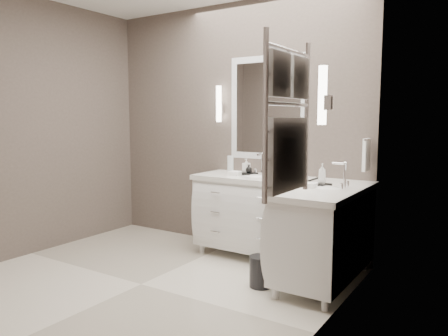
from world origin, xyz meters
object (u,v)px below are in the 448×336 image
Objects in this scene: vanity_back at (255,211)px; towel_ladder at (287,128)px; vanity_right at (325,229)px; waste_bin at (261,271)px.

vanity_back is 2.16m from towel_ladder.
vanity_right is (0.88, -0.33, 0.00)m from vanity_back.
towel_ladder reaches higher than vanity_back.
towel_ladder is (0.23, -1.30, 0.91)m from vanity_right.
vanity_back is 4.61× the size of waste_bin.
vanity_right is 0.67m from waste_bin.
towel_ladder reaches higher than waste_bin.
towel_ladder is at bearing -55.90° from vanity_back.
vanity_back is at bearing 124.10° from towel_ladder.
vanity_back is 1.00× the size of vanity_right.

